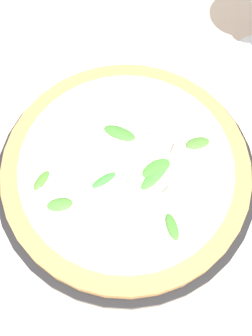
# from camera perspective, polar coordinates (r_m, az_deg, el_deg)

# --- Properties ---
(ground_plane) EXTENTS (6.00, 6.00, 0.00)m
(ground_plane) POSITION_cam_1_polar(r_m,az_deg,el_deg) (0.60, 2.13, -0.96)
(ground_plane) COLOR beige
(pizza_arugula_main) EXTENTS (0.33, 0.33, 0.05)m
(pizza_arugula_main) POSITION_cam_1_polar(r_m,az_deg,el_deg) (0.58, 0.00, -0.53)
(pizza_arugula_main) COLOR black
(pizza_arugula_main) RESTS_ON ground_plane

